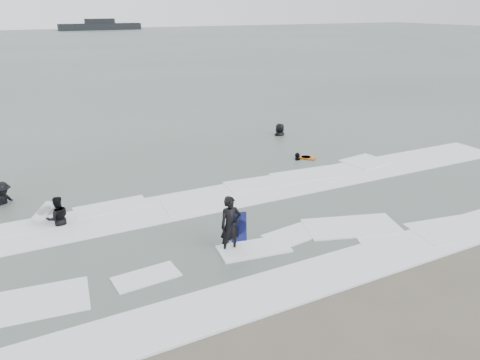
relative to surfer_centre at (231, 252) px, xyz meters
name	(u,v)px	position (x,y,z in m)	size (l,w,h in m)	color
ground	(314,265)	(1.91, -1.88, 0.00)	(320.00, 320.00, 0.00)	brown
sea	(45,50)	(1.91, 78.12, 0.06)	(320.00, 320.00, 0.00)	#47544C
surfer_centre	(231,252)	(0.00, 0.00, 0.00)	(0.70, 0.46, 1.93)	black
surfer_wading	(59,226)	(-4.67, 4.48, 0.00)	(0.82, 0.64, 1.68)	black
surfer_breaker	(5,206)	(-6.37, 7.37, 0.00)	(1.19, 0.68, 1.84)	black
surfer_right_near	(297,161)	(7.12, 6.94, 0.00)	(0.92, 0.38, 1.58)	black
surfer_right_far	(280,136)	(8.79, 11.40, 0.00)	(0.94, 0.61, 1.93)	black
surf_foam	(256,218)	(1.91, 1.82, 0.04)	(30.03, 9.06, 0.09)	white
bodyboards	(209,192)	(0.95, 3.93, 0.50)	(13.70, 7.61, 1.25)	#0E1245
vessel_horizon	(100,26)	(24.89, 146.57, 1.28)	(25.11, 4.48, 3.41)	black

